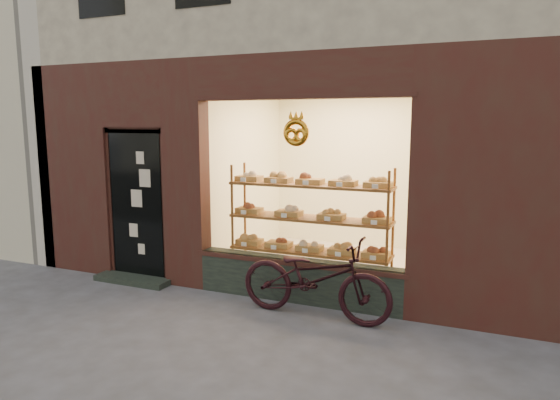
% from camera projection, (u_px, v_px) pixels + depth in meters
% --- Properties ---
extents(ground, '(90.00, 90.00, 0.00)m').
position_uv_depth(ground, '(173.00, 368.00, 4.67)').
color(ground, '#404040').
extents(display_shelf, '(2.20, 0.45, 1.70)m').
position_uv_depth(display_shelf, '(310.00, 228.00, 6.68)').
color(display_shelf, '#553518').
rests_on(display_shelf, ground).
extents(bicycle, '(1.87, 0.72, 0.97)m').
position_uv_depth(bicycle, '(315.00, 278.00, 5.81)').
color(bicycle, black).
rests_on(bicycle, ground).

